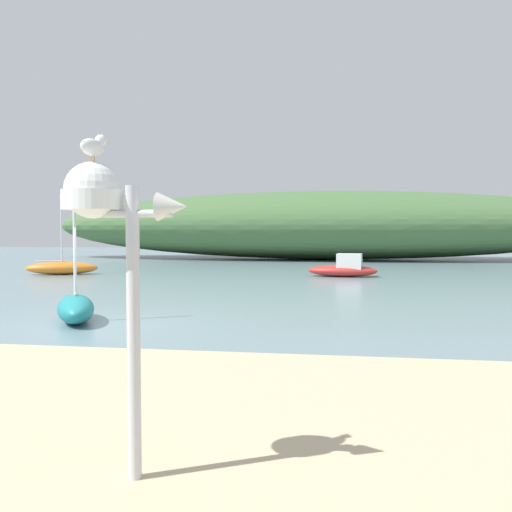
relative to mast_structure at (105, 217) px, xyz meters
name	(u,v)px	position (x,y,z in m)	size (l,w,h in m)	color
ground_plane	(100,325)	(-4.07, 8.74, -2.55)	(120.00, 120.00, 0.00)	gray
distant_hill	(326,225)	(0.61, 42.25, 0.28)	(47.01, 11.24, 5.66)	#476B3D
mast_structure	(105,217)	(0.00, 0.00, 0.00)	(1.14, 0.55, 2.84)	silver
seagull_on_radar	(94,146)	(-0.11, 0.02, 0.63)	(0.19, 0.37, 0.26)	orange
sailboat_mid_channel	(76,308)	(-4.89, 9.04, -2.18)	(2.11, 2.89, 3.76)	teal
sailboat_far_right	(62,268)	(-13.08, 23.64, -2.18)	(3.98, 2.31, 4.34)	orange
motorboat_centre_water	(344,268)	(2.13, 24.60, -2.11)	(3.71, 1.63, 1.20)	#B72D28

